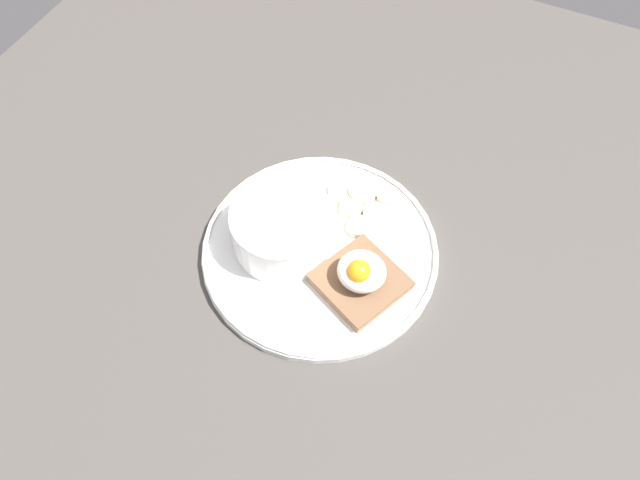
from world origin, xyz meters
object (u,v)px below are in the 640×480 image
at_px(banana_slice_front, 362,193).
at_px(banana_slice_right, 341,193).
at_px(banana_slice_inner, 359,227).
at_px(banana_slice_outer, 351,208).
at_px(poached_egg, 361,271).
at_px(toast_slice, 361,282).
at_px(banana_slice_left, 375,214).
at_px(oatmeal_bowl, 282,228).
at_px(banana_slice_back, 387,195).

bearing_deg(banana_slice_front, banana_slice_right, 21.82).
height_order(banana_slice_inner, banana_slice_outer, banana_slice_inner).
bearing_deg(banana_slice_right, poached_egg, 123.78).
distance_m(toast_slice, banana_slice_right, 0.13).
relative_size(banana_slice_inner, banana_slice_outer, 1.09).
height_order(banana_slice_right, banana_slice_outer, same).
xyz_separation_m(banana_slice_left, banana_slice_outer, (0.03, 0.00, -0.00)).
relative_size(poached_egg, banana_slice_inner, 1.46).
bearing_deg(toast_slice, oatmeal_bowl, -7.60).
bearing_deg(banana_slice_right, banana_slice_inner, 137.27).
bearing_deg(banana_slice_right, banana_slice_outer, 142.14).
height_order(oatmeal_bowl, banana_slice_right, oatmeal_bowl).
distance_m(toast_slice, poached_egg, 0.03).
relative_size(oatmeal_bowl, banana_slice_front, 2.41).
bearing_deg(poached_egg, banana_slice_front, -67.79).
bearing_deg(banana_slice_front, banana_slice_back, -160.45).
xyz_separation_m(oatmeal_bowl, toast_slice, (-0.11, 0.01, -0.02)).
bearing_deg(banana_slice_inner, banana_slice_outer, -47.25).
height_order(banana_slice_right, banana_slice_inner, banana_slice_inner).
distance_m(toast_slice, banana_slice_back, 0.13).
bearing_deg(banana_slice_back, banana_slice_outer, 48.74).
height_order(banana_slice_left, banana_slice_right, banana_slice_left).
relative_size(banana_slice_left, banana_slice_back, 1.08).
xyz_separation_m(toast_slice, banana_slice_back, (0.02, -0.13, -0.00)).
xyz_separation_m(toast_slice, banana_slice_inner, (0.03, -0.07, -0.00)).
height_order(oatmeal_bowl, banana_slice_left, oatmeal_bowl).
xyz_separation_m(poached_egg, banana_slice_inner, (0.03, -0.07, -0.03)).
relative_size(banana_slice_back, banana_slice_outer, 1.02).
bearing_deg(banana_slice_outer, banana_slice_left, -172.28).
bearing_deg(poached_egg, oatmeal_bowl, -8.33).
distance_m(banana_slice_front, banana_slice_inner, 0.05).
height_order(banana_slice_front, banana_slice_back, banana_slice_front).
relative_size(poached_egg, banana_slice_back, 1.56).
distance_m(poached_egg, banana_slice_outer, 0.11).
distance_m(banana_slice_inner, banana_slice_outer, 0.03).
bearing_deg(banana_slice_left, poached_egg, 102.50).
bearing_deg(toast_slice, banana_slice_inner, -65.61).
bearing_deg(banana_slice_outer, banana_slice_back, -131.26).
xyz_separation_m(banana_slice_back, banana_slice_right, (0.06, 0.02, -0.00)).
relative_size(banana_slice_left, banana_slice_outer, 1.10).
height_order(toast_slice, banana_slice_back, toast_slice).
bearing_deg(banana_slice_front, toast_slice, 112.47).
height_order(toast_slice, banana_slice_outer, toast_slice).
height_order(poached_egg, banana_slice_right, poached_egg).
bearing_deg(poached_egg, banana_slice_left, -77.50).
distance_m(poached_egg, banana_slice_front, 0.14).
height_order(banana_slice_left, banana_slice_back, banana_slice_left).
distance_m(banana_slice_front, banana_slice_left, 0.04).
relative_size(banana_slice_front, banana_slice_left, 1.29).
distance_m(oatmeal_bowl, banana_slice_outer, 0.10).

